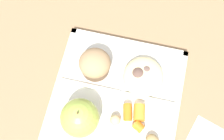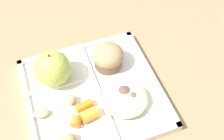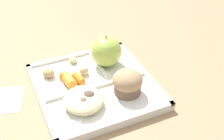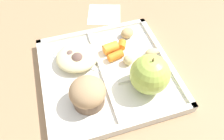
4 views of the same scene
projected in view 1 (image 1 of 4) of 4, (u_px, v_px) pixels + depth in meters
name	position (u px, v px, depth m)	size (l,w,h in m)	color
ground	(116.00, 100.00, 0.78)	(6.00, 6.00, 0.00)	#997551
lunch_tray	(116.00, 99.00, 0.77)	(0.30, 0.29, 0.02)	silver
green_apple	(80.00, 118.00, 0.71)	(0.08, 0.08, 0.09)	#A8C14C
bran_muffin	(95.00, 64.00, 0.76)	(0.07, 0.07, 0.06)	brown
carrot_slice_center	(139.00, 127.00, 0.73)	(0.02, 0.02, 0.02)	orange
carrot_slice_near_corner	(139.00, 113.00, 0.74)	(0.03, 0.03, 0.04)	orange
carrot_slice_large	(128.00, 112.00, 0.74)	(0.02, 0.02, 0.04)	orange
potato_chunk_wedge	(115.00, 120.00, 0.74)	(0.02, 0.02, 0.02)	tan
egg_noodle_pile	(143.00, 77.00, 0.77)	(0.10, 0.09, 0.03)	beige
meatball_center	(146.00, 72.00, 0.77)	(0.03, 0.03, 0.03)	brown
meatball_side	(138.00, 75.00, 0.77)	(0.04, 0.04, 0.04)	brown
meatball_back	(149.00, 85.00, 0.76)	(0.03, 0.03, 0.03)	brown
plastic_fork	(147.00, 73.00, 0.79)	(0.12, 0.11, 0.00)	white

